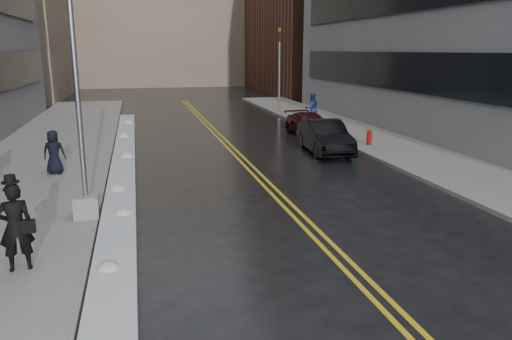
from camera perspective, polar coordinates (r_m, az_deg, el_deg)
ground at (r=12.76m, az=-4.38°, el=-7.69°), size 160.00×160.00×0.00m
sidewalk_west at (r=22.56m, az=-23.21°, el=0.86°), size 5.50×50.00×0.15m
sidewalk_east at (r=25.17m, az=14.81°, el=2.73°), size 4.00×50.00×0.15m
lane_line_left at (r=22.62m, az=-2.57°, el=1.80°), size 0.12×50.00×0.01m
lane_line_right at (r=22.68m, az=-1.83°, el=1.84°), size 0.12×50.00×0.01m
snow_ridge at (r=20.25m, az=-14.92°, el=0.43°), size 0.90×30.00×0.34m
building_far at (r=72.13m, az=-10.97°, el=18.44°), size 36.00×16.00×22.00m
lamppost at (r=13.98m, az=-19.44°, el=4.23°), size 0.65×0.65×7.62m
fire_hydrant at (r=24.63m, az=12.82°, el=3.74°), size 0.26×0.26×0.73m
traffic_signal at (r=37.23m, az=2.67°, el=11.71°), size 0.16×0.20×6.00m
pedestrian_fedora at (r=11.40m, az=-25.79°, el=-5.88°), size 0.76×0.58×1.87m
pedestrian_c at (r=19.74m, az=-22.09°, el=1.91°), size 0.85×0.60×1.62m
pedestrian_east at (r=31.14m, az=6.40°, el=7.00°), size 0.95×0.76×1.88m
car_black at (r=23.02m, az=7.88°, el=3.78°), size 1.93×4.65×1.50m
car_maroon at (r=27.69m, az=6.16°, el=5.19°), size 1.99×4.32×1.22m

